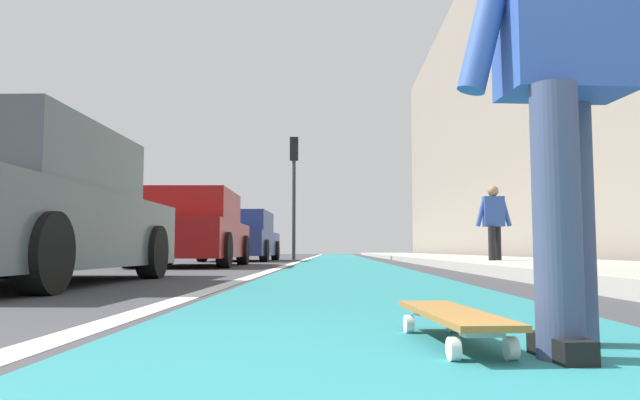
{
  "coord_description": "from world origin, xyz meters",
  "views": [
    {
      "loc": [
        -0.61,
        0.2,
        0.32
      ],
      "look_at": [
        11.85,
        0.51,
        1.35
      ],
      "focal_mm": 34.3,
      "sensor_mm": 36.0,
      "label": 1
    }
  ],
  "objects_px": {
    "parked_car_mid": "(193,230)",
    "pedestrian_distant": "(494,221)",
    "skateboard": "(452,317)",
    "parked_car_far": "(241,237)",
    "traffic_light": "(294,175)",
    "skater_person": "(563,60)",
    "parked_car_near": "(20,210)"
  },
  "relations": [
    {
      "from": "traffic_light",
      "to": "pedestrian_distant",
      "type": "distance_m",
      "value": 10.84
    },
    {
      "from": "parked_car_far",
      "to": "skater_person",
      "type": "bearing_deg",
      "value": -167.72
    },
    {
      "from": "parked_car_far",
      "to": "pedestrian_distant",
      "type": "xyz_separation_m",
      "value": [
        -7.12,
        -5.67,
        0.15
      ]
    },
    {
      "from": "skateboard",
      "to": "parked_car_far",
      "type": "relative_size",
      "value": 0.19
    },
    {
      "from": "parked_car_near",
      "to": "pedestrian_distant",
      "type": "distance_m",
      "value": 8.0
    },
    {
      "from": "pedestrian_distant",
      "to": "parked_car_near",
      "type": "bearing_deg",
      "value": 133.5
    },
    {
      "from": "skater_person",
      "to": "pedestrian_distant",
      "type": "height_order",
      "value": "skater_person"
    },
    {
      "from": "skater_person",
      "to": "parked_car_near",
      "type": "relative_size",
      "value": 0.39
    },
    {
      "from": "pedestrian_distant",
      "to": "skater_person",
      "type": "bearing_deg",
      "value": 166.86
    },
    {
      "from": "parked_car_near",
      "to": "parked_car_mid",
      "type": "distance_m",
      "value": 6.49
    },
    {
      "from": "skateboard",
      "to": "pedestrian_distant",
      "type": "distance_m",
      "value": 9.35
    },
    {
      "from": "parked_car_far",
      "to": "traffic_light",
      "type": "height_order",
      "value": "traffic_light"
    },
    {
      "from": "skateboard",
      "to": "parked_car_mid",
      "type": "relative_size",
      "value": 0.2
    },
    {
      "from": "pedestrian_distant",
      "to": "traffic_light",
      "type": "bearing_deg",
      "value": 23.7
    },
    {
      "from": "skateboard",
      "to": "parked_car_far",
      "type": "height_order",
      "value": "parked_car_far"
    },
    {
      "from": "skateboard",
      "to": "parked_car_mid",
      "type": "distance_m",
      "value": 10.5
    },
    {
      "from": "skateboard",
      "to": "pedestrian_distant",
      "type": "height_order",
      "value": "pedestrian_distant"
    },
    {
      "from": "parked_car_near",
      "to": "traffic_light",
      "type": "distance_m",
      "value": 15.49
    },
    {
      "from": "skater_person",
      "to": "parked_car_far",
      "type": "distance_m",
      "value": 16.64
    },
    {
      "from": "traffic_light",
      "to": "pedestrian_distant",
      "type": "xyz_separation_m",
      "value": [
        -9.74,
        -4.28,
        -2.06
      ]
    },
    {
      "from": "traffic_light",
      "to": "pedestrian_distant",
      "type": "bearing_deg",
      "value": -156.3
    },
    {
      "from": "parked_car_mid",
      "to": "parked_car_far",
      "type": "xyz_separation_m",
      "value": [
        6.14,
        -0.04,
        -0.01
      ]
    },
    {
      "from": "parked_car_mid",
      "to": "parked_car_far",
      "type": "distance_m",
      "value": 6.14
    },
    {
      "from": "parked_car_near",
      "to": "traffic_light",
      "type": "bearing_deg",
      "value": -5.71
    },
    {
      "from": "skateboard",
      "to": "pedestrian_distant",
      "type": "relative_size",
      "value": 0.57
    },
    {
      "from": "skateboard",
      "to": "parked_car_far",
      "type": "xyz_separation_m",
      "value": [
        16.11,
        3.19,
        0.61
      ]
    },
    {
      "from": "parked_car_mid",
      "to": "pedestrian_distant",
      "type": "height_order",
      "value": "pedestrian_distant"
    },
    {
      "from": "traffic_light",
      "to": "skater_person",
      "type": "bearing_deg",
      "value": -173.52
    },
    {
      "from": "parked_car_far",
      "to": "pedestrian_distant",
      "type": "relative_size",
      "value": 3.02
    },
    {
      "from": "skateboard",
      "to": "parked_car_near",
      "type": "relative_size",
      "value": 0.2
    },
    {
      "from": "parked_car_far",
      "to": "skateboard",
      "type": "bearing_deg",
      "value": -168.78
    },
    {
      "from": "parked_car_far",
      "to": "pedestrian_distant",
      "type": "height_order",
      "value": "pedestrian_distant"
    }
  ]
}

